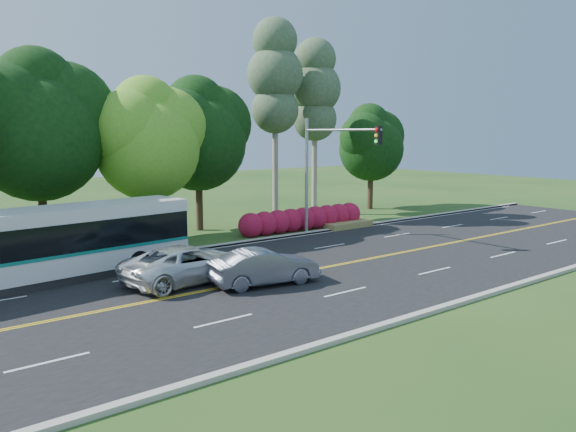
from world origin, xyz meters
TOP-DOWN VIEW (x-y plane):
  - ground at (0.00, 0.00)m, footprint 120.00×120.00m
  - road at (0.00, 0.00)m, footprint 60.00×14.00m
  - curb_north at (0.00, 7.15)m, footprint 60.00×0.30m
  - curb_south at (0.00, -7.15)m, footprint 60.00×0.30m
  - grass_verge at (0.00, 9.00)m, footprint 60.00×4.00m
  - lane_markings at (-0.09, 0.00)m, footprint 57.60×13.82m
  - tree_row at (-5.15, 12.13)m, footprint 44.70×9.10m
  - bougainvillea_hedge at (7.18, 8.15)m, footprint 9.50×2.25m
  - traffic_signal at (6.49, 5.40)m, footprint 0.42×6.10m
  - transit_bus at (-8.94, 5.19)m, footprint 11.87×3.82m
  - sedan at (-2.35, -0.70)m, footprint 4.64×2.30m
  - suv at (-4.62, 1.54)m, footprint 5.78×3.13m

SIDE VIEW (x-z plane):
  - ground at x=0.00m, z-range 0.00..0.00m
  - road at x=0.00m, z-range 0.00..0.02m
  - lane_markings at x=-0.09m, z-range 0.02..0.02m
  - grass_verge at x=0.00m, z-range 0.00..0.10m
  - curb_north at x=0.00m, z-range 0.00..0.15m
  - curb_south at x=0.00m, z-range 0.00..0.15m
  - bougainvillea_hedge at x=7.18m, z-range -0.03..1.47m
  - sedan at x=-2.35m, z-range 0.02..1.48m
  - suv at x=-4.62m, z-range 0.02..1.56m
  - transit_bus at x=-8.94m, z-range 0.01..3.06m
  - traffic_signal at x=6.49m, z-range 1.17..8.17m
  - tree_row at x=-5.15m, z-range -0.19..13.65m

